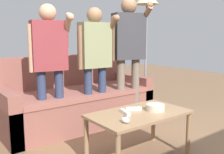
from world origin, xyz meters
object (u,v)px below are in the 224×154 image
at_px(coffee_table, 139,119).
at_px(game_remote_wand_far, 134,109).
at_px(snack_bowl, 155,107).
at_px(player_left, 49,56).
at_px(player_right, 129,46).
at_px(couch, 75,100).
at_px(game_remote_nunchuk, 125,120).
at_px(game_remote_wand_near, 125,112).
at_px(player_center, 95,54).
at_px(floor_lamp, 147,5).

relative_size(coffee_table, game_remote_wand_far, 6.39).
bearing_deg(snack_bowl, player_left, 120.74).
relative_size(player_left, game_remote_wand_far, 10.23).
relative_size(coffee_table, player_right, 0.57).
relative_size(player_left, player_right, 0.91).
height_order(player_left, game_remote_wand_far, player_left).
height_order(couch, game_remote_wand_far, couch).
xyz_separation_m(couch, player_right, (0.57, -0.43, 0.73)).
distance_m(couch, game_remote_nunchuk, 1.49).
distance_m(snack_bowl, game_remote_wand_near, 0.31).
distance_m(coffee_table, snack_bowl, 0.20).
relative_size(couch, player_center, 1.32).
bearing_deg(floor_lamp, player_center, -165.43).
xyz_separation_m(coffee_table, game_remote_wand_far, (0.01, 0.09, 0.08)).
height_order(snack_bowl, player_center, player_center).
relative_size(couch, game_remote_nunchuk, 22.48).
height_order(snack_bowl, game_remote_wand_far, snack_bowl).
height_order(coffee_table, floor_lamp, floor_lamp).
distance_m(player_left, game_remote_wand_far, 1.11).
xyz_separation_m(couch, snack_bowl, (0.13, -1.35, 0.19)).
xyz_separation_m(player_center, game_remote_wand_near, (-0.24, -0.87, -0.47)).
xyz_separation_m(snack_bowl, game_remote_wand_far, (-0.16, 0.13, -0.01)).
bearing_deg(player_center, couch, 101.17).
bearing_deg(couch, snack_bowl, -84.51).
distance_m(game_remote_nunchuk, game_remote_wand_far, 0.37).
height_order(floor_lamp, player_left, floor_lamp).
bearing_deg(player_center, game_remote_nunchuk, -110.74).
relative_size(player_right, game_remote_wand_far, 11.19).
bearing_deg(game_remote_wand_far, game_remote_nunchuk, -142.15).
bearing_deg(game_remote_wand_far, player_center, 82.57).
xyz_separation_m(game_remote_nunchuk, game_remote_wand_near, (0.15, 0.19, -0.01)).
xyz_separation_m(couch, player_center, (0.08, -0.39, 0.64)).
xyz_separation_m(game_remote_wand_near, game_remote_wand_far, (0.14, 0.04, 0.00)).
bearing_deg(coffee_table, game_remote_wand_near, 159.08).
relative_size(couch, player_right, 1.21).
bearing_deg(game_remote_nunchuk, floor_lamp, 41.23).
xyz_separation_m(floor_lamp, player_right, (-0.65, -0.34, -0.59)).
distance_m(couch, player_left, 0.87).
bearing_deg(snack_bowl, couch, 95.49).
bearing_deg(player_left, floor_lamp, 7.79).
relative_size(coffee_table, floor_lamp, 0.50).
bearing_deg(game_remote_nunchuk, game_remote_wand_near, 50.56).
distance_m(coffee_table, player_right, 1.24).
distance_m(player_left, player_center, 0.56).
relative_size(snack_bowl, game_remote_wand_near, 1.03).
height_order(player_left, game_remote_wand_near, player_left).
distance_m(couch, game_remote_wand_far, 1.23).
xyz_separation_m(snack_bowl, player_left, (-0.61, 1.02, 0.46)).
height_order(floor_lamp, player_right, floor_lamp).
xyz_separation_m(coffee_table, player_right, (0.61, 0.87, 0.64)).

